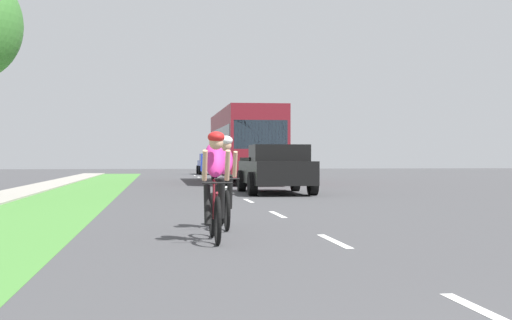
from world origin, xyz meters
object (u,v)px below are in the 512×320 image
cyclist_lead (215,185)px  sedan_blue (211,164)px  pickup_black (276,169)px  bus_maroon (245,142)px  cyclist_trailing (224,181)px

cyclist_lead → sedan_blue: size_ratio=0.40×
cyclist_lead → pickup_black: bearing=77.4°
cyclist_lead → bus_maroon: bus_maroon is taller
cyclist_lead → sedan_blue: 43.83m
cyclist_trailing → sedan_blue: 41.84m
pickup_black → sedan_blue: pickup_black is taller
cyclist_trailing → sedan_blue: size_ratio=0.40×
pickup_black → bus_maroon: bus_maroon is taller
cyclist_trailing → pickup_black: pickup_black is taller
cyclist_lead → bus_maroon: size_ratio=0.15×
cyclist_trailing → cyclist_lead: bearing=-99.0°
cyclist_trailing → pickup_black: 12.48m
cyclist_lead → cyclist_trailing: 1.99m
cyclist_lead → pickup_black: pickup_black is taller
cyclist_lead → bus_maroon: 25.71m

